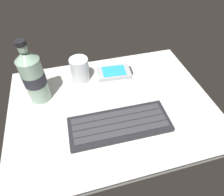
# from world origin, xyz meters

# --- Properties ---
(ground_plane) EXTENTS (0.64, 0.48, 0.03)m
(ground_plane) POSITION_xyz_m (0.00, -0.00, -0.01)
(ground_plane) COLOR silver
(keyboard) EXTENTS (0.29, 0.12, 0.02)m
(keyboard) POSITION_xyz_m (-0.00, -0.09, 0.01)
(keyboard) COLOR #232328
(keyboard) RESTS_ON ground_plane
(handheld_device) EXTENTS (0.13, 0.08, 0.02)m
(handheld_device) POSITION_xyz_m (0.05, 0.14, 0.01)
(handheld_device) COLOR #B7BABF
(handheld_device) RESTS_ON ground_plane
(juice_cup) EXTENTS (0.06, 0.06, 0.09)m
(juice_cup) POSITION_xyz_m (-0.08, 0.15, 0.04)
(juice_cup) COLOR silver
(juice_cup) RESTS_ON ground_plane
(water_bottle) EXTENTS (0.07, 0.07, 0.21)m
(water_bottle) POSITION_xyz_m (-0.22, 0.09, 0.09)
(water_bottle) COLOR #9EC1A8
(water_bottle) RESTS_ON ground_plane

